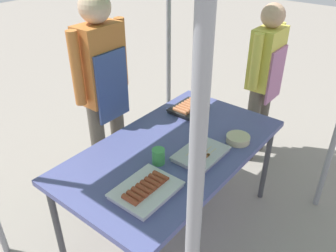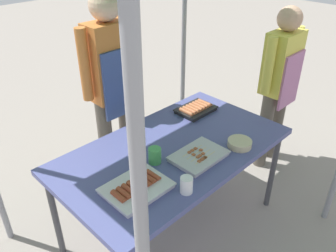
{
  "view_description": "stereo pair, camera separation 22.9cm",
  "coord_description": "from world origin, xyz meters",
  "px_view_note": "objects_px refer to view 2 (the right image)",
  "views": [
    {
      "loc": [
        -1.54,
        -1.18,
        2.08
      ],
      "look_at": [
        0.0,
        0.05,
        0.9
      ],
      "focal_mm": 36.96,
      "sensor_mm": 36.0,
      "label": 1
    },
    {
      "loc": [
        -1.38,
        -1.35,
        2.08
      ],
      "look_at": [
        0.0,
        0.05,
        0.9
      ],
      "focal_mm": 36.96,
      "sensor_mm": 36.0,
      "label": 2
    }
  ],
  "objects_px": {
    "stall_table": "(173,154)",
    "vendor_woman": "(112,80)",
    "customer_nearby": "(280,78)",
    "drink_cup_near_edge": "(155,155)",
    "tray_meat_skewers": "(199,156)",
    "tray_grilled_sausages": "(196,109)",
    "tray_pork_links": "(137,188)",
    "condiment_bowl": "(240,143)",
    "drink_cup_by_wok": "(186,185)"
  },
  "relations": [
    {
      "from": "stall_table",
      "to": "vendor_woman",
      "type": "bearing_deg",
      "value": 85.17
    },
    {
      "from": "tray_grilled_sausages",
      "to": "drink_cup_near_edge",
      "type": "relative_size",
      "value": 2.91
    },
    {
      "from": "tray_meat_skewers",
      "to": "tray_pork_links",
      "type": "xyz_separation_m",
      "value": [
        -0.49,
        0.05,
        0.0
      ]
    },
    {
      "from": "condiment_bowl",
      "to": "tray_meat_skewers",
      "type": "bearing_deg",
      "value": 160.68
    },
    {
      "from": "tray_meat_skewers",
      "to": "tray_pork_links",
      "type": "bearing_deg",
      "value": 174.58
    },
    {
      "from": "stall_table",
      "to": "vendor_woman",
      "type": "relative_size",
      "value": 0.95
    },
    {
      "from": "stall_table",
      "to": "customer_nearby",
      "type": "bearing_deg",
      "value": -1.64
    },
    {
      "from": "stall_table",
      "to": "tray_meat_skewers",
      "type": "height_order",
      "value": "tray_meat_skewers"
    },
    {
      "from": "drink_cup_near_edge",
      "to": "customer_nearby",
      "type": "xyz_separation_m",
      "value": [
        1.5,
        -0.01,
        0.08
      ]
    },
    {
      "from": "stall_table",
      "to": "drink_cup_near_edge",
      "type": "bearing_deg",
      "value": -171.0
    },
    {
      "from": "tray_grilled_sausages",
      "to": "tray_meat_skewers",
      "type": "xyz_separation_m",
      "value": [
        -0.46,
        -0.43,
        -0.01
      ]
    },
    {
      "from": "condiment_bowl",
      "to": "tray_pork_links",
      "type": "bearing_deg",
      "value": 169.09
    },
    {
      "from": "tray_pork_links",
      "to": "drink_cup_by_wok",
      "type": "bearing_deg",
      "value": -47.23
    },
    {
      "from": "stall_table",
      "to": "drink_cup_near_edge",
      "type": "relative_size",
      "value": 15.44
    },
    {
      "from": "stall_table",
      "to": "vendor_woman",
      "type": "height_order",
      "value": "vendor_woman"
    },
    {
      "from": "vendor_woman",
      "to": "drink_cup_by_wok",
      "type": "bearing_deg",
      "value": 73.57
    },
    {
      "from": "condiment_bowl",
      "to": "drink_cup_near_edge",
      "type": "xyz_separation_m",
      "value": [
        -0.53,
        0.27,
        0.03
      ]
    },
    {
      "from": "drink_cup_near_edge",
      "to": "stall_table",
      "type": "bearing_deg",
      "value": 9.0
    },
    {
      "from": "tray_meat_skewers",
      "to": "customer_nearby",
      "type": "height_order",
      "value": "customer_nearby"
    },
    {
      "from": "condiment_bowl",
      "to": "vendor_woman",
      "type": "bearing_deg",
      "value": 104.48
    },
    {
      "from": "customer_nearby",
      "to": "stall_table",
      "type": "bearing_deg",
      "value": 178.36
    },
    {
      "from": "tray_grilled_sausages",
      "to": "drink_cup_by_wok",
      "type": "relative_size",
      "value": 2.96
    },
    {
      "from": "tray_meat_skewers",
      "to": "condiment_bowl",
      "type": "bearing_deg",
      "value": -19.32
    },
    {
      "from": "tray_grilled_sausages",
      "to": "drink_cup_by_wok",
      "type": "distance_m",
      "value": 0.96
    },
    {
      "from": "stall_table",
      "to": "tray_meat_skewers",
      "type": "bearing_deg",
      "value": -81.07
    },
    {
      "from": "condiment_bowl",
      "to": "vendor_woman",
      "type": "xyz_separation_m",
      "value": [
        -0.27,
        1.05,
        0.23
      ]
    },
    {
      "from": "drink_cup_near_edge",
      "to": "vendor_woman",
      "type": "xyz_separation_m",
      "value": [
        0.26,
        0.77,
        0.2
      ]
    },
    {
      "from": "stall_table",
      "to": "customer_nearby",
      "type": "xyz_separation_m",
      "value": [
        1.3,
        -0.04,
        0.18
      ]
    },
    {
      "from": "condiment_bowl",
      "to": "vendor_woman",
      "type": "height_order",
      "value": "vendor_woman"
    },
    {
      "from": "tray_grilled_sausages",
      "to": "customer_nearby",
      "type": "distance_m",
      "value": 0.85
    },
    {
      "from": "tray_pork_links",
      "to": "drink_cup_near_edge",
      "type": "xyz_separation_m",
      "value": [
        0.26,
        0.12,
        0.03
      ]
    },
    {
      "from": "tray_meat_skewers",
      "to": "customer_nearby",
      "type": "xyz_separation_m",
      "value": [
        1.27,
        0.16,
        0.11
      ]
    },
    {
      "from": "drink_cup_by_wok",
      "to": "vendor_woman",
      "type": "xyz_separation_m",
      "value": [
        0.32,
        1.1,
        0.2
      ]
    },
    {
      "from": "condiment_bowl",
      "to": "drink_cup_by_wok",
      "type": "distance_m",
      "value": 0.6
    },
    {
      "from": "tray_meat_skewers",
      "to": "drink_cup_near_edge",
      "type": "relative_size",
      "value": 3.4
    },
    {
      "from": "drink_cup_near_edge",
      "to": "condiment_bowl",
      "type": "bearing_deg",
      "value": -27.35
    },
    {
      "from": "tray_pork_links",
      "to": "drink_cup_near_edge",
      "type": "bearing_deg",
      "value": 25.66
    },
    {
      "from": "tray_pork_links",
      "to": "stall_table",
      "type": "bearing_deg",
      "value": 18.77
    },
    {
      "from": "tray_grilled_sausages",
      "to": "drink_cup_near_edge",
      "type": "bearing_deg",
      "value": -159.27
    },
    {
      "from": "stall_table",
      "to": "drink_cup_by_wok",
      "type": "xyz_separation_m",
      "value": [
        -0.26,
        -0.36,
        0.1
      ]
    },
    {
      "from": "customer_nearby",
      "to": "drink_cup_near_edge",
      "type": "bearing_deg",
      "value": 179.79
    },
    {
      "from": "customer_nearby",
      "to": "tray_grilled_sausages",
      "type": "bearing_deg",
      "value": 161.6
    },
    {
      "from": "drink_cup_by_wok",
      "to": "tray_pork_links",
      "type": "bearing_deg",
      "value": 132.77
    },
    {
      "from": "tray_grilled_sausages",
      "to": "drink_cup_by_wok",
      "type": "height_order",
      "value": "drink_cup_by_wok"
    },
    {
      "from": "vendor_woman",
      "to": "customer_nearby",
      "type": "relative_size",
      "value": 1.12
    },
    {
      "from": "condiment_bowl",
      "to": "drink_cup_by_wok",
      "type": "xyz_separation_m",
      "value": [
        -0.6,
        -0.06,
        0.03
      ]
    },
    {
      "from": "drink_cup_near_edge",
      "to": "tray_pork_links",
      "type": "bearing_deg",
      "value": -154.34
    },
    {
      "from": "tray_meat_skewers",
      "to": "customer_nearby",
      "type": "distance_m",
      "value": 1.28
    },
    {
      "from": "vendor_woman",
      "to": "condiment_bowl",
      "type": "bearing_deg",
      "value": 104.48
    },
    {
      "from": "stall_table",
      "to": "condiment_bowl",
      "type": "height_order",
      "value": "condiment_bowl"
    }
  ]
}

